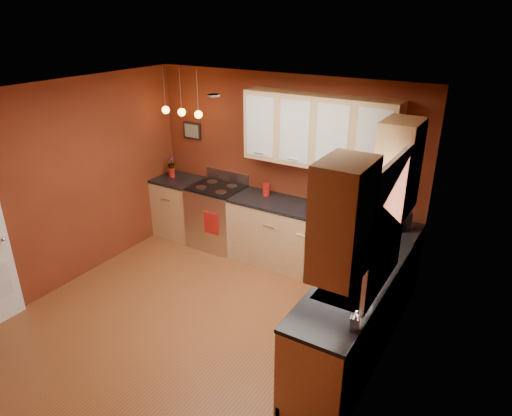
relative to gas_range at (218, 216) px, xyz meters
The scene contains 25 objects.
floor 2.08m from the gas_range, 62.94° to the right, with size 4.20×4.20×0.00m, color brown.
ceiling 2.93m from the gas_range, 62.94° to the right, with size 4.00×4.20×0.02m, color white.
wall_back 1.27m from the gas_range, 18.02° to the left, with size 4.00×0.02×2.60m, color maroon.
wall_left 2.25m from the gas_range, 120.95° to the right, with size 0.02×4.20×2.60m, color maroon.
wall_right 3.53m from the gas_range, 31.66° to the right, with size 0.02×4.20×2.60m, color maroon.
base_cabinets_back_left 0.73m from the gas_range, behind, with size 0.70×0.60×0.90m, color tan.
base_cabinets_back_right 1.65m from the gas_range, ahead, with size 2.54×0.60×0.90m, color tan.
base_cabinets_right 2.95m from the gas_range, 27.27° to the right, with size 0.60×2.10×0.90m, color tan.
counter_back_left 0.85m from the gas_range, behind, with size 0.70×0.62×0.04m, color black.
counter_back_right 1.71m from the gas_range, ahead, with size 2.54×0.62×0.04m, color black.
counter_right 2.98m from the gas_range, 27.27° to the right, with size 0.62×2.10×0.04m, color black.
gas_range is the anchor object (origin of this frame).
dishwasher_front 2.04m from the gas_range, ahead, with size 0.60×0.02×0.80m, color silver.
sink 3.05m from the gas_range, 29.78° to the right, with size 0.50×0.70×0.33m.
window 3.48m from the gas_range, 27.40° to the right, with size 0.06×1.02×1.22m.
upper_cabinets_back 2.12m from the gas_range, ahead, with size 2.00×0.35×0.90m, color tan.
upper_cabinets_right 3.45m from the gas_range, 28.26° to the right, with size 0.35×1.95×0.90m, color tan.
wall_picture 1.36m from the gas_range, 156.09° to the left, with size 0.32×0.03×0.26m, color black.
pendant_lights 1.62m from the gas_range, behind, with size 0.71×0.11×0.66m.
red_canister 0.96m from the gas_range, ahead, with size 0.11×0.11×0.17m.
red_vase 1.02m from the gas_range, behind, with size 0.09×0.09×0.15m, color #A71712.
flowers 1.11m from the gas_range, behind, with size 0.11×0.11×0.20m, color #A71712.
coffee_maker 2.78m from the gas_range, ahead, with size 0.20×0.20×0.23m.
soap_pump 3.57m from the gas_range, 35.55° to the right, with size 0.08×0.08×0.17m, color white.
dish_towel 0.35m from the gas_range, 69.72° to the right, with size 0.24×0.02×0.33m, color #A71712.
Camera 1 is at (2.83, -3.26, 3.33)m, focal length 32.00 mm.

